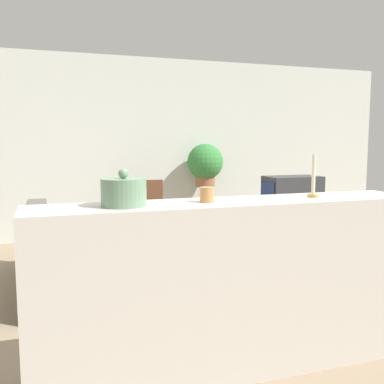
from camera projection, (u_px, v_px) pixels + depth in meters
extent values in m
plane|color=gray|center=(197.00, 324.00, 3.38)|extent=(14.00, 14.00, 0.00)
cube|color=silver|center=(123.00, 148.00, 6.45)|extent=(9.00, 0.06, 2.70)
cube|color=#605B51|center=(74.00, 264.00, 4.22)|extent=(0.89, 1.69, 0.46)
cube|color=#605B51|center=(36.00, 227.00, 4.07)|extent=(0.20, 1.69, 0.34)
cube|color=#605B51|center=(79.00, 281.00, 3.50)|extent=(0.89, 0.16, 0.59)
cube|color=#605B51|center=(70.00, 241.00, 4.94)|extent=(0.89, 0.16, 0.59)
cube|color=brown|center=(291.00, 236.00, 5.56)|extent=(0.95, 0.44, 0.43)
cube|color=#333338|center=(292.00, 198.00, 5.50)|extent=(0.70, 0.40, 0.57)
cube|color=navy|center=(268.00, 199.00, 5.39)|extent=(0.02, 0.33, 0.44)
cube|color=brown|center=(152.00, 215.00, 5.83)|extent=(0.44, 0.44, 0.04)
cube|color=brown|center=(149.00, 196.00, 5.99)|extent=(0.40, 0.04, 0.44)
cylinder|color=brown|center=(142.00, 235.00, 5.62)|extent=(0.04, 0.04, 0.42)
cylinder|color=brown|center=(170.00, 234.00, 5.74)|extent=(0.04, 0.04, 0.42)
cylinder|color=brown|center=(136.00, 230.00, 5.98)|extent=(0.04, 0.04, 0.42)
cylinder|color=brown|center=(162.00, 228.00, 6.10)|extent=(0.04, 0.04, 0.42)
cylinder|color=brown|center=(205.00, 211.00, 6.63)|extent=(0.14, 0.14, 0.75)
cylinder|color=#8E5B3D|center=(205.00, 182.00, 6.58)|extent=(0.29, 0.29, 0.15)
sphere|color=#38843D|center=(205.00, 162.00, 6.55)|extent=(0.55, 0.55, 0.55)
cube|color=beige|center=(233.00, 286.00, 2.67)|extent=(2.47, 0.44, 1.07)
cylinder|color=gray|center=(124.00, 192.00, 2.39)|extent=(0.25, 0.25, 0.16)
sphere|color=gray|center=(123.00, 173.00, 2.38)|extent=(0.06, 0.06, 0.06)
cylinder|color=#C6844C|center=(207.00, 195.00, 2.55)|extent=(0.09, 0.09, 0.09)
cylinder|color=#B7933D|center=(313.00, 196.00, 2.78)|extent=(0.07, 0.07, 0.02)
cylinder|color=beige|center=(314.00, 174.00, 2.77)|extent=(0.02, 0.02, 0.26)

